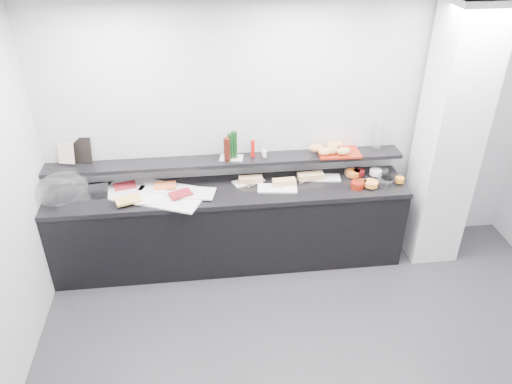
{
  "coord_description": "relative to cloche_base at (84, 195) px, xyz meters",
  "views": [
    {
      "loc": [
        -0.93,
        -2.59,
        3.46
      ],
      "look_at": [
        -0.45,
        1.45,
        1.0
      ],
      "focal_mm": 35.0,
      "sensor_mm": 36.0,
      "label": 1
    }
  ],
  "objects": [
    {
      "name": "column",
      "position": [
        3.61,
        -0.08,
        0.43
      ],
      "size": [
        0.5,
        0.5,
        2.7
      ],
      "primitive_type": "cube",
      "color": "white",
      "rests_on": "ground"
    },
    {
      "name": "carafe",
      "position": [
        2.98,
        0.18,
        0.38
      ],
      "size": [
        0.14,
        0.14,
        0.3
      ],
      "primitive_type": "cylinder",
      "rotation": [
        0.0,
        0.0,
        -0.23
      ],
      "color": "silver",
      "rests_on": "wall_shelf"
    },
    {
      "name": "fill_glass_cream",
      "position": [
        2.96,
        0.06,
        0.03
      ],
      "size": [
        0.15,
        0.15,
        0.05
      ],
      "primitive_type": "cylinder",
      "rotation": [
        0.0,
        0.0,
        -0.2
      ],
      "color": "white",
      "rests_on": "bowl_glass_cream"
    },
    {
      "name": "ground",
      "position": [
        2.11,
        -1.73,
        -0.92
      ],
      "size": [
        5.0,
        5.0,
        0.0
      ],
      "primitive_type": "plane",
      "color": "#2D2D30",
      "rests_on": "ground"
    },
    {
      "name": "bowl_glass_fruit",
      "position": [
        2.71,
        0.09,
        0.02
      ],
      "size": [
        0.17,
        0.17,
        0.07
      ],
      "primitive_type": "cylinder",
      "rotation": [
        0.0,
        0.0,
        -0.06
      ],
      "color": "silver",
      "rests_on": "counter_top"
    },
    {
      "name": "bowl_black_jam",
      "position": [
        2.8,
        0.1,
        0.02
      ],
      "size": [
        0.16,
        0.16,
        0.07
      ],
      "primitive_type": "cylinder",
      "rotation": [
        0.0,
        0.0,
        -0.26
      ],
      "color": "black",
      "rests_on": "counter_top"
    },
    {
      "name": "bottle_green_a",
      "position": [
        1.46,
        0.15,
        0.37
      ],
      "size": [
        0.06,
        0.06,
        0.26
      ],
      "primitive_type": "cylinder",
      "rotation": [
        0.0,
        0.0,
        -0.09
      ],
      "color": "#0F3816",
      "rests_on": "condiment_tray"
    },
    {
      "name": "fill_glass_salmon",
      "position": [
        2.84,
        -0.16,
        0.03
      ],
      "size": [
        0.18,
        0.18,
        0.05
      ],
      "primitive_type": "cylinder",
      "rotation": [
        0.0,
        0.0,
        -0.33
      ],
      "color": "#F6973C",
      "rests_on": "bowl_glass_salmon"
    },
    {
      "name": "framed_print",
      "position": [
        -0.02,
        0.26,
        0.36
      ],
      "size": [
        0.24,
        0.12,
        0.26
      ],
      "primitive_type": "cube",
      "rotation": [
        -0.21,
        0.0,
        -0.2
      ],
      "color": "black",
      "rests_on": "wall_shelf"
    },
    {
      "name": "food_cheese",
      "position": [
        0.45,
        -0.18,
        0.02
      ],
      "size": [
        0.27,
        0.22,
        0.02
      ],
      "primitive_type": "cube",
      "rotation": [
        0.0,
        0.0,
        0.34
      ],
      "color": "#CFB750",
      "rests_on": "platter_cheese"
    },
    {
      "name": "bread_tray",
      "position": [
        2.57,
        0.15,
        0.24
      ],
      "size": [
        0.44,
        0.31,
        0.02
      ],
      "primitive_type": "cube",
      "rotation": [
        0.0,
        0.0,
        -0.02
      ],
      "color": "#9B2410",
      "rests_on": "wall_shelf"
    },
    {
      "name": "sandwich_plate_mid",
      "position": [
        1.9,
        -0.08,
        -0.01
      ],
      "size": [
        0.41,
        0.22,
        0.01
      ],
      "primitive_type": "cube",
      "rotation": [
        0.0,
        0.0,
        -0.14
      ],
      "color": "white",
      "rests_on": "counter_top"
    },
    {
      "name": "ceiling",
      "position": [
        2.11,
        -1.73,
        1.78
      ],
      "size": [
        5.0,
        5.0,
        0.0
      ],
      "primitive_type": "plane",
      "color": "white",
      "rests_on": "back_wall"
    },
    {
      "name": "bowl_black_fruit",
      "position": [
        3.03,
        -0.11,
        0.02
      ],
      "size": [
        0.13,
        0.13,
        0.07
      ],
      "primitive_type": "cylinder",
      "rotation": [
        0.0,
        0.0,
        -0.04
      ],
      "color": "black",
      "rests_on": "counter_top"
    },
    {
      "name": "sandwich_plate_left",
      "position": [
        1.63,
        0.1,
        -0.01
      ],
      "size": [
        0.35,
        0.24,
        0.01
      ],
      "primitive_type": "cube",
      "rotation": [
        0.0,
        0.0,
        0.37
      ],
      "color": "silver",
      "rests_on": "counter_top"
    },
    {
      "name": "platter_salmon",
      "position": [
        0.68,
        0.06,
        0.0
      ],
      "size": [
        0.32,
        0.26,
        0.01
      ],
      "primitive_type": "cube",
      "rotation": [
        0.0,
        0.0,
        -0.32
      ],
      "color": "white",
      "rests_on": "linen_runner"
    },
    {
      "name": "bread_roll_ne",
      "position": [
        2.57,
        0.23,
        0.29
      ],
      "size": [
        0.16,
        0.12,
        0.08
      ],
      "primitive_type": "ellipsoid",
      "rotation": [
        0.0,
        0.0,
        -0.29
      ],
      "color": "tan",
      "rests_on": "bread_tray"
    },
    {
      "name": "fill_glass_fruit",
      "position": [
        2.72,
        0.07,
        0.03
      ],
      "size": [
        0.15,
        0.15,
        0.05
      ],
      "primitive_type": "cylinder",
      "rotation": [
        0.0,
        0.0,
        -0.06
      ],
      "color": "orange",
      "rests_on": "bowl_glass_fruit"
    },
    {
      "name": "linen_runner",
      "position": [
        0.68,
        -0.03,
        -0.01
      ],
      "size": [
        1.11,
        0.84,
        0.01
      ],
      "primitive_type": "cube",
      "rotation": [
        0.0,
        0.0,
        -0.41
      ],
      "color": "silver",
      "rests_on": "counter_top"
    },
    {
      "name": "food_meat_a",
      "position": [
        0.39,
        0.09,
        0.02
      ],
      "size": [
        0.24,
        0.18,
        0.02
      ],
      "primitive_type": "cube",
      "rotation": [
        0.0,
        0.0,
        0.24
      ],
      "color": "maroon",
      "rests_on": "platter_meat_a"
    },
    {
      "name": "fill_red_jam",
      "position": [
        2.75,
        -0.13,
        0.03
      ],
      "size": [
        0.13,
        0.13,
        0.05
      ],
      "primitive_type": "cylinder",
      "rotation": [
        0.0,
        0.0,
        -0.36
      ],
      "color": "#501D0B",
      "rests_on": "bowl_red_jam"
    },
    {
      "name": "fill_black_fruit",
      "position": [
        3.16,
        -0.12,
        0.03
      ],
      "size": [
        0.11,
        0.11,
        0.05
      ],
      "primitive_type": "cylinder",
      "rotation": [
        0.0,
        0.0,
        0.29
      ],
      "color": "orange",
      "rests_on": "bowl_black_fruit"
    },
    {
      "name": "tongs_left",
      "position": [
        1.67,
        -0.0,
        -0.0
      ],
      "size": [
        0.14,
        0.09,
        0.01
      ],
      "primitive_type": "cylinder",
      "rotation": [
        0.0,
        1.57,
        0.54
      ],
      "color": "#B3B5BA",
      "rests_on": "sandwich_plate_left"
    },
    {
      "name": "shaker_salt",
      "position": [
        1.79,
        0.16,
        0.28
      ],
      "size": [
        0.04,
        0.04,
        0.07
      ],
      "primitive_type": "cylinder",
      "rotation": [
        0.0,
        0.0,
        -0.35
      ],
      "color": "white",
      "rests_on": "condiment_tray"
    },
    {
      "name": "print_art",
      "position": [
        -0.14,
        0.21,
        0.36
      ],
      "size": [
        0.17,
        0.08,
        0.22
      ],
      "primitive_type": "cube",
      "rotation": [
        -0.21,
        0.0,
        -0.22
      ],
      "color": "#D8AB9B",
      "rests_on": "framed_print"
    },
    {
      "name": "sandwich_food_mid",
      "position": [
        1.98,
        -0.03,
        0.02
      ],
      "size": [
        0.24,
        0.1,
        0.06
      ],
      "primitive_type": "cube",
      "rotation": [
        0.0,
        0.0,
        0.04
      ],
      "color": "tan",
      "rests_on": "sandwich_plate_mid"
    },
    {
      "name": "bowl_glass_cream",
      "position": [
        3.02,
        0.08,
        0.02
      ],
      "size": [
        0.21,
        0.21,
        0.07
      ],
      "primitive_type": "cylinder",
      "rotation": [
        0.0,
        0.0,
        0.36
      ],
      "color": "white",
      "rests_on": "counter_top"
    },
    {
      "name": "bowl_glass_salmon",
      "position": [
        2.99,
        -0.14,
        0.02
      ],
      "size": [
        0.19,
        0.19,
        0.07
      ],
      "primitive_type": "cylinder",
      "rotation": [
        0.0,
        0.0,
        0.16
      ],
      "color": "white",
      "rests_on": "counter_top"
    },
    {
      "name": "shaker_pepper",
      "position": [
        1.8,
        0.12,
        0.28
      ],
      "size": [
        0.05,
        0.05,
        0.07
      ],
      "primitive_type": "cylinder",
      "rotation": [
        0.0,
        0.0,
        -0.37
      ],
      "color": "white",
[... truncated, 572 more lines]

